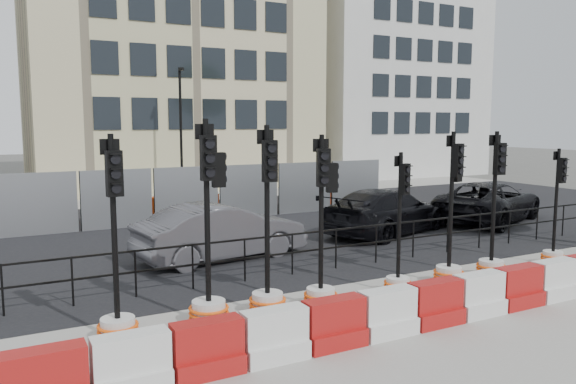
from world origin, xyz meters
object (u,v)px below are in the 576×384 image
traffic_signal_d (322,268)px  car_c (387,211)px  traffic_signal_h (554,241)px  traffic_signal_a (117,301)px

traffic_signal_d → car_c: size_ratio=0.61×
traffic_signal_d → car_c: 7.67m
traffic_signal_h → car_c: traffic_signal_h is taller
traffic_signal_h → traffic_signal_d: bearing=174.2°
traffic_signal_a → traffic_signal_d: bearing=-7.4°
car_c → traffic_signal_a: bearing=99.4°
traffic_signal_a → car_c: traffic_signal_a is taller
traffic_signal_a → car_c: size_ratio=0.62×
traffic_signal_d → traffic_signal_h: size_ratio=1.14×
traffic_signal_a → car_c: 10.69m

